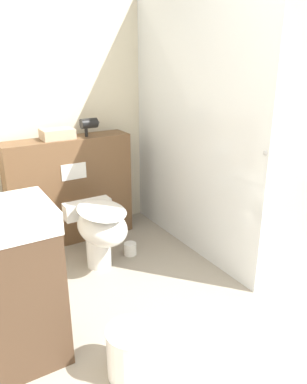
{
  "coord_description": "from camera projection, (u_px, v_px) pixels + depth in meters",
  "views": [
    {
      "loc": [
        -1.21,
        -0.92,
        1.64
      ],
      "look_at": [
        0.2,
        1.44,
        0.62
      ],
      "focal_mm": 35.0,
      "sensor_mm": 36.0,
      "label": 1
    }
  ],
  "objects": [
    {
      "name": "folded_towel",
      "position": [
        57.0,
        134.0,
        3.19
      ],
      "size": [
        0.27,
        0.2,
        0.09
      ],
      "color": "tan",
      "rests_on": "partition_panel"
    },
    {
      "name": "toilet",
      "position": [
        100.0,
        228.0,
        2.94
      ],
      "size": [
        0.39,
        0.62,
        0.54
      ],
      "color": "white",
      "rests_on": "ground_plane"
    },
    {
      "name": "sink_vanity",
      "position": [
        8.0,
        288.0,
        2.0
      ],
      "size": [
        0.53,
        0.45,
        1.07
      ],
      "color": "#473323",
      "rests_on": "ground_plane"
    },
    {
      "name": "wall_back",
      "position": [
        79.0,
        100.0,
        3.41
      ],
      "size": [
        8.0,
        0.06,
        2.5
      ],
      "color": "beige",
      "rests_on": "ground_plane"
    },
    {
      "name": "partition_panel",
      "position": [
        71.0,
        190.0,
        3.4
      ],
      "size": [
        1.11,
        0.27,
        0.96
      ],
      "color": "brown",
      "rests_on": "ground_plane"
    },
    {
      "name": "hair_drier",
      "position": [
        90.0,
        124.0,
        3.27
      ],
      "size": [
        0.17,
        0.09,
        0.16
      ],
      "color": "black",
      "rests_on": "partition_panel"
    },
    {
      "name": "spare_toilet_roll",
      "position": [
        130.0,
        249.0,
        3.24
      ],
      "size": [
        0.11,
        0.11,
        0.11
      ],
      "color": "white",
      "rests_on": "ground_plane"
    },
    {
      "name": "waste_bin",
      "position": [
        132.0,
        352.0,
        2.0
      ],
      "size": [
        0.27,
        0.27,
        0.29
      ],
      "color": "silver",
      "rests_on": "ground_plane"
    },
    {
      "name": "shower_glass",
      "position": [
        190.0,
        126.0,
        3.05
      ],
      "size": [
        0.04,
        1.72,
        2.17
      ],
      "color": "silver",
      "rests_on": "ground_plane"
    }
  ]
}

